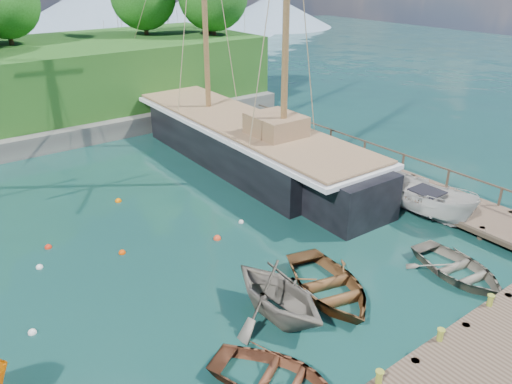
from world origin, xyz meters
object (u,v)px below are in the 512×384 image
at_px(rowboat_2, 328,294).
at_px(schooner, 243,144).
at_px(rowboat_1, 277,316).
at_px(rowboat_3, 457,275).
at_px(cabin_boat_white, 423,216).

distance_m(rowboat_2, schooner, 14.70).
bearing_deg(rowboat_1, rowboat_2, -5.61).
distance_m(rowboat_1, rowboat_3, 8.00).
bearing_deg(rowboat_3, rowboat_2, 164.13).
bearing_deg(schooner, rowboat_3, -90.18).
relative_size(rowboat_3, schooner, 0.15).
bearing_deg(rowboat_1, cabin_boat_white, 6.35).
bearing_deg(rowboat_1, rowboat_3, -20.09).
xyz_separation_m(rowboat_3, cabin_boat_white, (3.35, 4.09, 0.00)).
xyz_separation_m(rowboat_2, rowboat_3, (5.17, -2.33, 0.00)).
height_order(rowboat_2, cabin_boat_white, cabin_boat_white).
distance_m(rowboat_3, cabin_boat_white, 5.29).
distance_m(rowboat_1, schooner, 15.66).
xyz_separation_m(rowboat_2, schooner, (5.63, 13.53, 1.18)).
xyz_separation_m(rowboat_1, rowboat_3, (7.60, -2.49, 0.00)).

